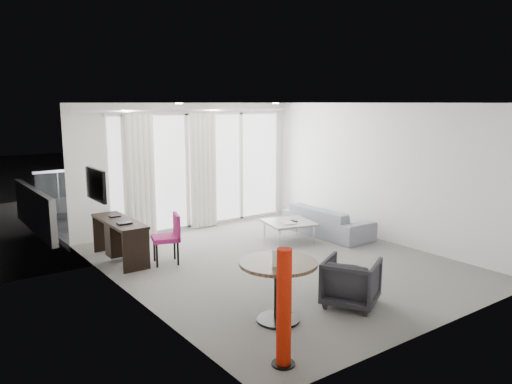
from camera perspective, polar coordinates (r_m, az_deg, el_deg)
floor at (r=8.32m, az=2.45°, el=-8.08°), size 5.00×6.00×0.00m
ceiling at (r=7.90m, az=2.60°, el=10.14°), size 5.00×6.00×0.00m
wall_left at (r=6.76m, az=-14.31°, el=-1.26°), size 0.00×6.00×2.60m
wall_right at (r=9.74m, az=14.13°, el=2.18°), size 0.00×6.00×2.60m
wall_front at (r=6.00m, az=20.65°, el=-3.05°), size 5.00×0.00×2.60m
window_panel at (r=10.64m, az=-6.25°, el=2.54°), size 4.00×0.02×2.38m
window_frame at (r=10.63m, az=-6.21°, el=2.53°), size 4.10×0.06×2.44m
curtain_left at (r=9.86m, az=-13.10°, el=1.73°), size 0.60×0.20×2.38m
curtain_right at (r=10.47m, az=-6.04°, el=2.42°), size 0.60×0.20×2.38m
curtain_track at (r=10.26m, az=-7.39°, el=9.24°), size 4.80×0.04×0.04m
downlight_a at (r=8.76m, az=-8.77°, el=9.97°), size 0.12×0.12×0.02m
downlight_b at (r=9.90m, az=2.26°, el=10.09°), size 0.12×0.12×0.02m
desk at (r=8.65m, az=-15.28°, el=-5.34°), size 0.46×1.47×0.69m
tv at (r=8.12m, az=-17.84°, el=0.80°), size 0.05×0.80×0.50m
desk_chair at (r=8.30m, az=-10.29°, el=-5.30°), size 0.55×0.54×0.82m
round_table at (r=6.10m, az=2.54°, el=-11.30°), size 1.15×1.15×0.75m
menu_card at (r=5.81m, az=2.41°, el=-8.76°), size 0.11×0.05×0.20m
red_lamp at (r=5.06m, az=3.21°, el=-13.10°), size 0.25×0.25×1.21m
tub_armchair at (r=6.69m, az=10.82°, el=-10.05°), size 0.92×0.91×0.62m
coffee_table at (r=9.53m, az=3.76°, el=-4.50°), size 1.03×1.03×0.38m
remote at (r=9.49m, az=4.37°, el=-3.52°), size 0.05×0.16×0.02m
magazine at (r=9.36m, az=3.67°, el=-3.72°), size 0.26×0.30×0.02m
sofa at (r=10.06m, az=8.15°, el=-3.26°), size 0.76×1.93×0.57m
terrace_slab at (r=12.18m, az=-9.68°, el=-2.60°), size 5.60×3.00×0.12m
rattan_chair_a at (r=12.27m, az=-4.96°, el=-0.34°), size 0.61×0.61×0.74m
rattan_chair_b at (r=13.37m, az=-3.53°, el=0.63°), size 0.54×0.54×0.78m
rattan_table at (r=12.38m, az=-4.91°, el=-0.72°), size 0.68×0.68×0.54m
balustrade at (r=13.37m, az=-12.52°, el=0.89°), size 5.50×0.06×1.05m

